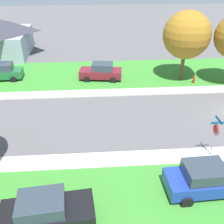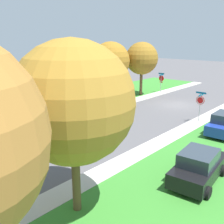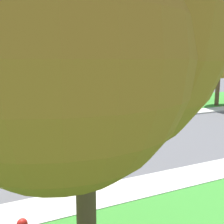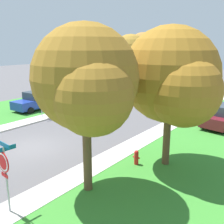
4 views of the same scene
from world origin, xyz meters
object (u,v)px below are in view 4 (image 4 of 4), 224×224
(car_maroon_driveway_right, at_px, (224,116))
(car_grey_kerbside_mid, at_px, (156,75))
(tree_sidewalk_far, at_px, (145,53))
(fire_hydrant, at_px, (136,158))
(stop_sign_far_corner, at_px, (41,96))
(car_black_near_corner, at_px, (84,88))
(tree_sidewalk_near, at_px, (132,55))
(car_blue_across_road, at_px, (36,101))
(tree_across_left, at_px, (87,82))
(stop_sign_near_corner, at_px, (4,166))
(tree_sidewalk_mid, at_px, (174,79))

(car_maroon_driveway_right, distance_m, car_grey_kerbside_mid, 27.42)
(tree_sidewalk_far, distance_m, fire_hydrant, 26.95)
(stop_sign_far_corner, bearing_deg, car_black_near_corner, 114.12)
(car_black_near_corner, xyz_separation_m, tree_sidewalk_far, (2.07, 10.71, 3.97))
(tree_sidewalk_near, bearing_deg, car_grey_kerbside_mid, 103.72)
(car_black_near_corner, height_order, car_grey_kerbside_mid, same)
(car_maroon_driveway_right, bearing_deg, car_black_near_corner, 169.58)
(car_blue_across_road, relative_size, car_black_near_corner, 0.98)
(fire_hydrant, bearing_deg, car_black_near_corner, 141.00)
(car_black_near_corner, relative_size, tree_across_left, 0.65)
(tree_across_left, bearing_deg, tree_sidewalk_far, 116.31)
(stop_sign_far_corner, height_order, fire_hydrant, stop_sign_far_corner)
(stop_sign_near_corner, height_order, stop_sign_far_corner, same)
(car_blue_across_road, distance_m, tree_sidewalk_near, 14.30)
(car_maroon_driveway_right, height_order, car_grey_kerbside_mid, same)
(tree_across_left, bearing_deg, tree_sidewalk_near, 119.34)
(car_grey_kerbside_mid, bearing_deg, stop_sign_near_corner, -69.66)
(car_maroon_driveway_right, relative_size, car_black_near_corner, 1.01)
(tree_sidewalk_mid, bearing_deg, car_black_near_corner, 145.26)
(car_blue_across_road, height_order, tree_sidewalk_far, tree_sidewalk_far)
(fire_hydrant, bearing_deg, tree_across_left, -92.14)
(car_maroon_driveway_right, xyz_separation_m, tree_sidewalk_near, (-13.84, 8.72, 3.82))
(tree_across_left, bearing_deg, car_maroon_driveway_right, 81.66)
(stop_sign_far_corner, distance_m, car_blue_across_road, 3.37)
(tree_sidewalk_mid, height_order, tree_sidewalk_far, tree_sidewalk_far)
(car_black_near_corner, bearing_deg, car_maroon_driveway_right, -10.42)
(car_blue_across_road, xyz_separation_m, tree_sidewalk_mid, (15.18, -3.47, 3.58))
(car_blue_across_road, height_order, car_maroon_driveway_right, same)
(car_maroon_driveway_right, bearing_deg, tree_sidewalk_near, 147.79)
(car_maroon_driveway_right, distance_m, tree_sidewalk_mid, 9.17)
(tree_sidewalk_near, bearing_deg, stop_sign_far_corner, -85.68)
(car_black_near_corner, height_order, tree_sidewalk_near, tree_sidewalk_near)
(car_blue_across_road, height_order, car_grey_kerbside_mid, same)
(car_maroon_driveway_right, height_order, tree_sidewalk_far, tree_sidewalk_far)
(tree_sidewalk_far, bearing_deg, car_black_near_corner, -100.94)
(stop_sign_near_corner, xyz_separation_m, car_grey_kerbside_mid, (-13.68, 36.90, -1.00))
(tree_sidewalk_far, bearing_deg, stop_sign_near_corner, -68.27)
(car_black_near_corner, relative_size, car_grey_kerbside_mid, 1.02)
(stop_sign_near_corner, xyz_separation_m, car_black_near_corner, (-13.71, 18.49, -1.00))
(car_black_near_corner, xyz_separation_m, tree_sidewalk_mid, (16.67, -11.56, 3.58))
(stop_sign_far_corner, bearing_deg, tree_sidewalk_near, 94.32)
(stop_sign_far_corner, relative_size, tree_sidewalk_far, 0.36)
(stop_sign_near_corner, bearing_deg, tree_sidewalk_mid, 66.87)
(car_black_near_corner, distance_m, tree_sidewalk_far, 11.61)
(car_black_near_corner, height_order, tree_across_left, tree_across_left)
(stop_sign_near_corner, xyz_separation_m, fire_hydrant, (1.57, 6.13, -1.44))
(car_maroon_driveway_right, relative_size, car_grey_kerbside_mid, 1.03)
(tree_across_left, bearing_deg, car_blue_across_road, 150.74)
(tree_across_left, relative_size, fire_hydrant, 8.20)
(stop_sign_near_corner, distance_m, car_grey_kerbside_mid, 39.37)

